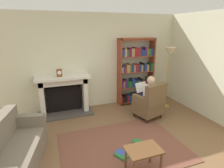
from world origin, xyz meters
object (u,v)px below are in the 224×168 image
object	(u,v)px
bookshelf	(136,72)
sofa_floral	(10,155)
floor_lamp	(169,57)
fireplace	(64,93)
side_table	(143,153)
armchair_reading	(150,103)
mantel_clock	(59,73)
seated_reader	(147,95)

from	to	relation	value
bookshelf	sofa_floral	bearing A→B (deg)	-148.21
floor_lamp	bookshelf	bearing A→B (deg)	138.11
fireplace	side_table	distance (m)	2.90
fireplace	armchair_reading	size ratio (longest dim) A/B	1.49
mantel_clock	sofa_floral	size ratio (longest dim) A/B	0.11
fireplace	floor_lamp	xyz separation A→B (m)	(2.90, -0.60, 0.93)
armchair_reading	floor_lamp	bearing A→B (deg)	-165.91
mantel_clock	side_table	bearing A→B (deg)	-68.64
fireplace	floor_lamp	distance (m)	3.11
fireplace	armchair_reading	xyz separation A→B (m)	(2.06, -1.09, -0.15)
fireplace	bookshelf	distance (m)	2.23
mantel_clock	sofa_floral	bearing A→B (deg)	-117.69
mantel_clock	sofa_floral	xyz separation A→B (m)	(-0.99, -1.89, -0.86)
seated_reader	side_table	size ratio (longest dim) A/B	2.04
sofa_floral	side_table	bearing A→B (deg)	-98.05
armchair_reading	sofa_floral	bearing A→B (deg)	-0.21
mantel_clock	fireplace	bearing A→B (deg)	51.24
mantel_clock	side_table	size ratio (longest dim) A/B	0.34
armchair_reading	floor_lamp	distance (m)	1.46
seated_reader	sofa_floral	xyz separation A→B (m)	(-3.10, -1.01, -0.30)
armchair_reading	side_table	distance (m)	1.98
bookshelf	sofa_floral	xyz separation A→B (m)	(-3.26, -2.02, -0.66)
seated_reader	side_table	world-z (taller)	seated_reader
armchair_reading	side_table	xyz separation A→B (m)	(-1.11, -1.64, -0.05)
bookshelf	floor_lamp	xyz separation A→B (m)	(0.71, -0.63, 0.52)
fireplace	bookshelf	world-z (taller)	bookshelf
bookshelf	floor_lamp	size ratio (longest dim) A/B	1.13
fireplace	mantel_clock	size ratio (longest dim) A/B	7.50
seated_reader	sofa_floral	size ratio (longest dim) A/B	0.63
floor_lamp	seated_reader	bearing A→B (deg)	-156.56
bookshelf	side_table	distance (m)	3.10
bookshelf	armchair_reading	distance (m)	1.26
bookshelf	seated_reader	bearing A→B (deg)	-99.39
side_table	mantel_clock	bearing A→B (deg)	111.36
mantel_clock	floor_lamp	distance (m)	3.04
mantel_clock	seated_reader	world-z (taller)	mantel_clock
mantel_clock	side_table	distance (m)	2.94
fireplace	mantel_clock	distance (m)	0.62
seated_reader	fireplace	bearing A→B (deg)	-42.01
fireplace	side_table	size ratio (longest dim) A/B	2.59
sofa_floral	fireplace	bearing A→B (deg)	-16.09
bookshelf	floor_lamp	world-z (taller)	bookshelf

